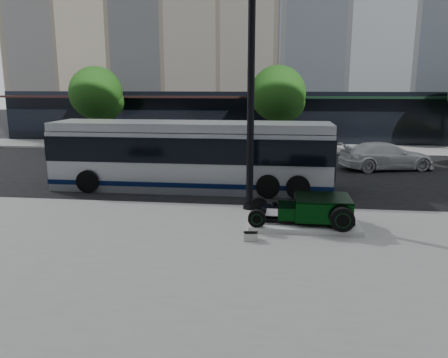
# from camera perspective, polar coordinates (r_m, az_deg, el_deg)

# --- Properties ---
(ground) EXTENTS (120.00, 120.00, 0.00)m
(ground) POSITION_cam_1_polar(r_m,az_deg,el_deg) (18.16, 3.43, -2.12)
(ground) COLOR black
(ground) RESTS_ON ground
(sidewalk_near) EXTENTS (70.00, 17.00, 0.12)m
(sidewalk_near) POSITION_cam_1_polar(r_m,az_deg,el_deg) (8.41, -1.50, -19.53)
(sidewalk_near) COLOR gray
(sidewalk_near) RESTS_ON ground
(sidewalk_far) EXTENTS (70.00, 4.00, 0.12)m
(sidewalk_far) POSITION_cam_1_polar(r_m,az_deg,el_deg) (31.90, 5.07, 4.16)
(sidewalk_far) COLOR gray
(sidewalk_far) RESTS_ON ground
(street_trees) EXTENTS (29.80, 3.80, 5.70)m
(street_trees) POSITION_cam_1_polar(r_m,az_deg,el_deg) (30.65, 7.32, 10.74)
(street_trees) COLOR black
(street_trees) RESTS_ON sidewalk_far
(display_plinth) EXTENTS (3.40, 1.80, 0.15)m
(display_plinth) POSITION_cam_1_polar(r_m,az_deg,el_deg) (14.11, 10.37, -5.71)
(display_plinth) COLOR silver
(display_plinth) RESTS_ON sidewalk_near
(hot_rod) EXTENTS (3.22, 2.00, 0.81)m
(hot_rod) POSITION_cam_1_polar(r_m,az_deg,el_deg) (13.99, 11.82, -3.77)
(hot_rod) COLOR black
(hot_rod) RESTS_ON display_plinth
(info_plaque) EXTENTS (0.43, 0.34, 0.31)m
(info_plaque) POSITION_cam_1_polar(r_m,az_deg,el_deg) (12.64, 3.48, -7.41)
(info_plaque) COLOR silver
(info_plaque) RESTS_ON sidewalk_near
(lamppost) EXTENTS (0.45, 0.45, 8.24)m
(lamppost) POSITION_cam_1_polar(r_m,az_deg,el_deg) (15.20, 3.51, 10.08)
(lamppost) COLOR black
(lamppost) RESTS_ON sidewalk_near
(transit_bus) EXTENTS (12.12, 2.88, 2.92)m
(transit_bus) POSITION_cam_1_polar(r_m,az_deg,el_deg) (19.11, -4.30, 3.13)
(transit_bus) COLOR #ADB1B7
(transit_bus) RESTS_ON ground
(white_sedan) EXTENTS (5.35, 3.22, 1.45)m
(white_sedan) POSITION_cam_1_polar(r_m,az_deg,el_deg) (25.16, 20.43, 2.82)
(white_sedan) COLOR silver
(white_sedan) RESTS_ON ground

